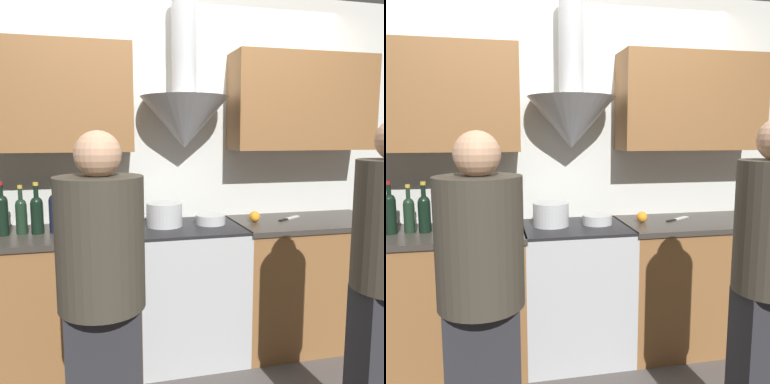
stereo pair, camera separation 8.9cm
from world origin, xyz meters
The scene contains 15 objects.
ground_plane centered at (0.00, 0.00, 0.00)m, with size 12.00×12.00×0.00m, color #4C4744.
wall_back centered at (-0.02, 0.59, 1.46)m, with size 8.40×0.62×2.60m.
counter_left centered at (-0.97, 0.32, 0.47)m, with size 1.23×0.62×0.94m.
counter_right centered at (0.91, 0.32, 0.47)m, with size 1.11×0.62×0.94m.
stove_range centered at (0.00, 0.32, 0.47)m, with size 0.73×0.60×0.94m.
wine_bottle_3 centered at (-1.19, 0.33, 1.08)m, with size 0.08×0.08×0.34m.
wine_bottle_4 centered at (-1.08, 0.34, 1.06)m, with size 0.07×0.07×0.31m.
wine_bottle_5 centered at (-0.98, 0.33, 1.07)m, with size 0.08×0.08×0.33m.
wine_bottle_6 centered at (-0.88, 0.34, 1.08)m, with size 0.08×0.08×0.36m.
wine_bottle_7 centered at (-0.78, 0.35, 1.07)m, with size 0.07×0.07×0.32m.
stock_pot centered at (-0.16, 0.36, 1.02)m, with size 0.25×0.25×0.16m.
mixing_bowl centered at (0.16, 0.34, 0.97)m, with size 0.21×0.21×0.07m.
orange_fruit centered at (0.49, 0.33, 0.98)m, with size 0.08×0.08×0.08m.
chefs_knife centered at (0.79, 0.38, 0.94)m, with size 0.23×0.16×0.01m.
person_foreground_left centered at (-0.60, -0.62, 0.86)m, with size 0.38×0.38×1.58m.
Camera 1 is at (-0.62, -2.36, 1.56)m, focal length 38.00 mm.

